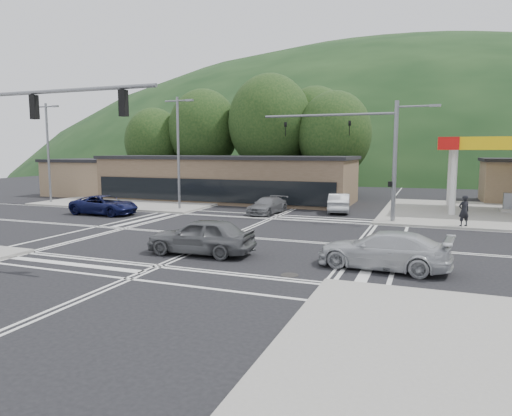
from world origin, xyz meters
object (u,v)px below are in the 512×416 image
(pedestrian, at_px, (464,211))
(car_queue_b, at_px, (320,196))
(car_blue_west, at_px, (104,205))
(car_northbound, at_px, (267,205))
(car_queue_a, at_px, (339,203))
(car_silver_east, at_px, (383,250))
(car_grey_center, at_px, (201,236))

(pedestrian, bearing_deg, car_queue_b, -72.55)
(pedestrian, bearing_deg, car_blue_west, -25.56)
(car_northbound, height_order, pedestrian, pedestrian)
(pedestrian, bearing_deg, car_queue_a, -61.11)
(car_blue_west, bearing_deg, car_queue_a, -64.37)
(car_blue_west, relative_size, car_silver_east, 0.98)
(car_grey_center, distance_m, car_northbound, 14.15)
(car_blue_west, xyz_separation_m, car_queue_b, (13.70, 12.43, 0.04))
(car_blue_west, height_order, car_queue_b, car_queue_b)
(car_queue_b, xyz_separation_m, car_northbound, (-2.36, -7.60, -0.13))
(car_blue_west, bearing_deg, car_silver_east, -112.30)
(car_silver_east, bearing_deg, car_blue_west, -106.82)
(car_queue_a, height_order, pedestrian, pedestrian)
(car_grey_center, bearing_deg, car_silver_east, 89.64)
(car_silver_east, height_order, car_queue_b, car_silver_east)
(car_queue_b, xyz_separation_m, pedestrian, (11.21, -9.54, 0.35))
(car_silver_east, xyz_separation_m, car_queue_a, (-4.93, 16.56, -0.03))
(car_blue_west, xyz_separation_m, pedestrian, (24.91, 2.89, 0.39))
(car_grey_center, bearing_deg, car_queue_b, 175.77)
(car_grey_center, relative_size, car_queue_b, 1.11)
(car_blue_west, distance_m, pedestrian, 25.08)
(car_queue_a, xyz_separation_m, car_queue_b, (-2.59, 4.77, 0.02))
(car_silver_east, bearing_deg, car_northbound, -138.30)
(car_queue_b, bearing_deg, pedestrian, 149.16)
(car_blue_west, relative_size, car_northbound, 1.19)
(car_queue_a, bearing_deg, car_northbound, 20.87)
(car_grey_center, distance_m, car_silver_east, 8.18)
(car_queue_a, bearing_deg, car_queue_b, -70.29)
(car_silver_east, height_order, pedestrian, pedestrian)
(car_blue_west, relative_size, car_queue_a, 1.15)
(car_blue_west, bearing_deg, car_northbound, -66.46)
(car_silver_east, bearing_deg, car_queue_b, -154.62)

